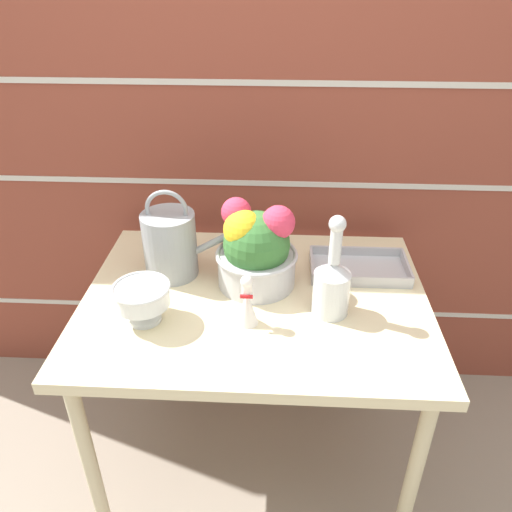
{
  "coord_description": "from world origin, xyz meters",
  "views": [
    {
      "loc": [
        0.07,
        -1.26,
        1.64
      ],
      "look_at": [
        0.0,
        0.04,
        0.86
      ],
      "focal_mm": 35.0,
      "sensor_mm": 36.0,
      "label": 1
    }
  ],
  "objects_px": {
    "flower_planter": "(257,249)",
    "crystal_pedestal_bowl": "(142,297)",
    "watering_can": "(171,243)",
    "figurine_vase": "(247,304)",
    "wire_tray": "(359,269)",
    "glass_decanter": "(332,282)"
  },
  "relations": [
    {
      "from": "figurine_vase",
      "to": "crystal_pedestal_bowl",
      "type": "bearing_deg",
      "value": -179.15
    },
    {
      "from": "flower_planter",
      "to": "crystal_pedestal_bowl",
      "type": "bearing_deg",
      "value": -146.37
    },
    {
      "from": "figurine_vase",
      "to": "wire_tray",
      "type": "distance_m",
      "value": 0.46
    },
    {
      "from": "crystal_pedestal_bowl",
      "to": "wire_tray",
      "type": "relative_size",
      "value": 0.51
    },
    {
      "from": "crystal_pedestal_bowl",
      "to": "glass_decanter",
      "type": "bearing_deg",
      "value": 7.22
    },
    {
      "from": "figurine_vase",
      "to": "wire_tray",
      "type": "bearing_deg",
      "value": 39.38
    },
    {
      "from": "flower_planter",
      "to": "wire_tray",
      "type": "bearing_deg",
      "value": 14.38
    },
    {
      "from": "watering_can",
      "to": "crystal_pedestal_bowl",
      "type": "xyz_separation_m",
      "value": [
        -0.03,
        -0.25,
        -0.03
      ]
    },
    {
      "from": "wire_tray",
      "to": "crystal_pedestal_bowl",
      "type": "bearing_deg",
      "value": -155.61
    },
    {
      "from": "watering_can",
      "to": "flower_planter",
      "type": "xyz_separation_m",
      "value": [
        0.28,
        -0.04,
        0.01
      ]
    },
    {
      "from": "crystal_pedestal_bowl",
      "to": "glass_decanter",
      "type": "distance_m",
      "value": 0.54
    },
    {
      "from": "flower_planter",
      "to": "watering_can",
      "type": "bearing_deg",
      "value": 171.13
    },
    {
      "from": "crystal_pedestal_bowl",
      "to": "figurine_vase",
      "type": "height_order",
      "value": "figurine_vase"
    },
    {
      "from": "crystal_pedestal_bowl",
      "to": "wire_tray",
      "type": "xyz_separation_m",
      "value": [
        0.65,
        0.29,
        -0.07
      ]
    },
    {
      "from": "watering_can",
      "to": "crystal_pedestal_bowl",
      "type": "distance_m",
      "value": 0.26
    },
    {
      "from": "flower_planter",
      "to": "wire_tray",
      "type": "distance_m",
      "value": 0.37
    },
    {
      "from": "glass_decanter",
      "to": "figurine_vase",
      "type": "relative_size",
      "value": 1.99
    },
    {
      "from": "crystal_pedestal_bowl",
      "to": "flower_planter",
      "type": "bearing_deg",
      "value": 33.63
    },
    {
      "from": "watering_can",
      "to": "figurine_vase",
      "type": "bearing_deg",
      "value": -43.38
    },
    {
      "from": "crystal_pedestal_bowl",
      "to": "glass_decanter",
      "type": "xyz_separation_m",
      "value": [
        0.53,
        0.07,
        0.02
      ]
    },
    {
      "from": "crystal_pedestal_bowl",
      "to": "figurine_vase",
      "type": "xyz_separation_m",
      "value": [
        0.3,
        0.0,
        -0.02
      ]
    },
    {
      "from": "figurine_vase",
      "to": "wire_tray",
      "type": "relative_size",
      "value": 0.49
    }
  ]
}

